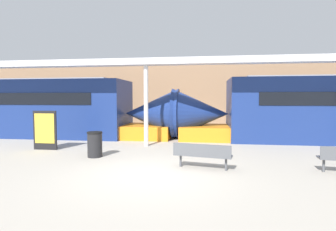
{
  "coord_description": "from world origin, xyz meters",
  "views": [
    {
      "loc": [
        1.45,
        -6.98,
        2.06
      ],
      "look_at": [
        -0.0,
        3.72,
        1.4
      ],
      "focal_mm": 28.0,
      "sensor_mm": 36.0,
      "label": 1
    }
  ],
  "objects_px": {
    "bench_near": "(202,154)",
    "poster_board": "(45,130)",
    "train_right": "(3,109)",
    "support_column_near": "(146,106)",
    "trash_bin": "(95,144)"
  },
  "relations": [
    {
      "from": "trash_bin",
      "to": "poster_board",
      "type": "bearing_deg",
      "value": 158.38
    },
    {
      "from": "train_right",
      "to": "support_column_near",
      "type": "bearing_deg",
      "value": -15.24
    },
    {
      "from": "bench_near",
      "to": "trash_bin",
      "type": "xyz_separation_m",
      "value": [
        -3.83,
        1.15,
        -0.01
      ]
    },
    {
      "from": "trash_bin",
      "to": "poster_board",
      "type": "relative_size",
      "value": 0.57
    },
    {
      "from": "bench_near",
      "to": "trash_bin",
      "type": "height_order",
      "value": "trash_bin"
    },
    {
      "from": "train_right",
      "to": "poster_board",
      "type": "xyz_separation_m",
      "value": [
        5.08,
        -3.86,
        -0.71
      ]
    },
    {
      "from": "bench_near",
      "to": "poster_board",
      "type": "distance_m",
      "value": 6.77
    },
    {
      "from": "train_right",
      "to": "poster_board",
      "type": "bearing_deg",
      "value": -37.19
    },
    {
      "from": "poster_board",
      "to": "support_column_near",
      "type": "relative_size",
      "value": 0.45
    },
    {
      "from": "train_right",
      "to": "support_column_near",
      "type": "distance_m",
      "value": 9.34
    },
    {
      "from": "trash_bin",
      "to": "train_right",
      "type": "bearing_deg",
      "value": 147.51
    },
    {
      "from": "bench_near",
      "to": "trash_bin",
      "type": "bearing_deg",
      "value": 174.93
    },
    {
      "from": "bench_near",
      "to": "poster_board",
      "type": "bearing_deg",
      "value": 172.94
    },
    {
      "from": "poster_board",
      "to": "support_column_near",
      "type": "bearing_deg",
      "value": 19.65
    },
    {
      "from": "support_column_near",
      "to": "train_right",
      "type": "bearing_deg",
      "value": 164.76
    }
  ]
}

